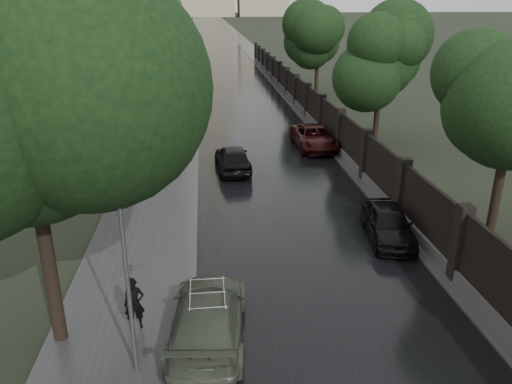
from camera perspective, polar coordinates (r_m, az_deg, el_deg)
name	(u,v)px	position (r m, az deg, el deg)	size (l,w,h in m)	color
road	(211,25)	(198.94, -5.12, 18.47)	(8.00, 420.00, 0.02)	black
sidewalk_left	(195,25)	(198.92, -6.95, 18.43)	(4.00, 420.00, 0.16)	#2D2D2D
verge_right	(226,25)	(199.11, -3.46, 18.53)	(3.00, 420.00, 0.08)	#2D2D2D
fence_right	(303,100)	(42.23, 5.35, 10.45)	(0.45, 75.72, 2.70)	#383533
tree_left_near	(23,109)	(12.63, -25.12, 8.59)	(5.44, 5.44, 9.16)	black
tree_left_far	(141,51)	(39.13, -12.96, 15.45)	(4.25, 4.25, 7.39)	black
tree_right_a	(512,113)	(20.35, 27.20, 8.08)	(4.08, 4.08, 7.01)	black
tree_right_b	(381,65)	(32.83, 14.12, 13.86)	(4.08, 4.08, 7.01)	black
tree_right_c	(318,43)	(50.08, 7.11, 16.59)	(4.08, 4.08, 7.01)	black
lamp_post	(128,282)	(12.03, -14.47, -9.89)	(0.25, 0.12, 5.11)	#59595E
traffic_light	(193,101)	(34.31, -7.26, 10.28)	(0.16, 0.32, 4.00)	#59595E
volga_sedan	(208,317)	(13.99, -5.49, -14.01)	(1.98, 4.87, 1.41)	#4A5040
hatchback_left	(233,158)	(27.11, -2.68, 3.89)	(1.72, 4.28, 1.46)	black
car_right_near	(388,223)	(19.97, 14.84, -3.45)	(1.59, 3.96, 1.35)	black
car_right_far	(314,137)	(31.63, 6.67, 6.23)	(2.33, 5.05, 1.40)	black
pedestrian_umbrella	(132,277)	(14.01, -14.04, -9.44)	(1.03, 1.04, 2.40)	black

